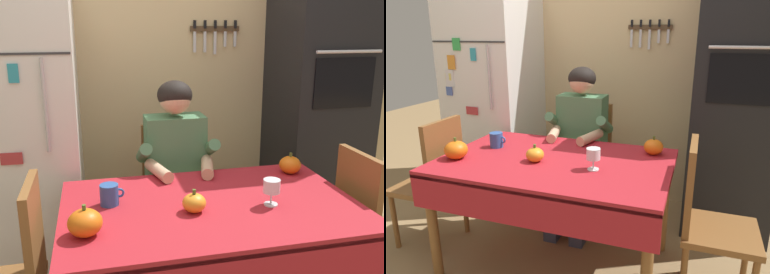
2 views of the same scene
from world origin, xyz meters
TOP-DOWN VIEW (x-y plane):
  - ground_plane at (0.00, 0.00)m, footprint 10.00×10.00m
  - back_wall_assembly at (0.05, 1.35)m, footprint 3.70×0.13m
  - refrigerator at (-0.95, 0.96)m, footprint 0.68×0.71m
  - wall_oven at (1.05, 1.00)m, footprint 0.60×0.64m
  - dining_table at (0.00, 0.08)m, footprint 1.40×0.90m
  - chair_behind_person at (-0.04, 0.87)m, footprint 0.40×0.40m
  - seated_person at (-0.04, 0.68)m, footprint 0.47×0.55m
  - chair_right_side at (0.90, 0.10)m, footprint 0.40×0.40m
  - chair_left_side at (-0.90, 0.06)m, footprint 0.40×0.40m
  - coffee_mug at (-0.47, 0.19)m, footprint 0.12×0.09m
  - wine_glass at (0.27, 0.01)m, footprint 0.08×0.08m
  - pumpkin_large at (-0.10, 0.02)m, footprint 0.11×0.11m
  - pumpkin_medium at (0.55, 0.40)m, footprint 0.12×0.12m
  - pumpkin_small at (-0.58, -0.09)m, footprint 0.14×0.14m

SIDE VIEW (x-z plane):
  - ground_plane at x=0.00m, z-range 0.00..0.00m
  - chair_behind_person at x=-0.04m, z-range 0.05..0.98m
  - chair_right_side at x=0.90m, z-range 0.05..0.98m
  - chair_left_side at x=-0.90m, z-range 0.05..0.98m
  - dining_table at x=0.00m, z-range 0.29..1.03m
  - seated_person at x=-0.04m, z-range 0.11..1.36m
  - pumpkin_large at x=-0.10m, z-range 0.73..0.84m
  - pumpkin_medium at x=0.55m, z-range 0.73..0.85m
  - coffee_mug at x=-0.47m, z-range 0.74..0.84m
  - pumpkin_small at x=-0.58m, z-range 0.73..0.86m
  - wine_glass at x=0.27m, z-range 0.77..0.89m
  - refrigerator at x=-0.95m, z-range 0.00..1.80m
  - wall_oven at x=1.05m, z-range 0.00..2.10m
  - back_wall_assembly at x=0.05m, z-range 0.00..2.60m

